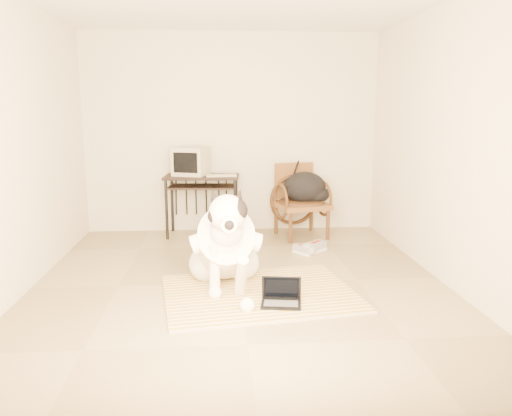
{
  "coord_description": "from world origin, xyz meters",
  "views": [
    {
      "loc": [
        -0.2,
        -4.67,
        1.68
      ],
      "look_at": [
        0.16,
        -0.04,
        0.76
      ],
      "focal_mm": 35.0,
      "sensor_mm": 36.0,
      "label": 1
    }
  ],
  "objects": [
    {
      "name": "floor",
      "position": [
        0.0,
        0.0,
        0.0
      ],
      "size": [
        4.5,
        4.5,
        0.0
      ],
      "primitive_type": "plane",
      "color": "#8D7B56",
      "rests_on": "ground"
    },
    {
      "name": "wall_back",
      "position": [
        0.0,
        2.25,
        1.35
      ],
      "size": [
        4.5,
        0.0,
        4.5
      ],
      "primitive_type": "plane",
      "rotation": [
        1.57,
        0.0,
        0.0
      ],
      "color": "beige",
      "rests_on": "floor"
    },
    {
      "name": "wall_left",
      "position": [
        -2.0,
        0.0,
        1.35
      ],
      "size": [
        0.0,
        4.5,
        4.5
      ],
      "primitive_type": "plane",
      "rotation": [
        1.57,
        0.0,
        1.57
      ],
      "color": "beige",
      "rests_on": "floor"
    },
    {
      "name": "rattan_chair",
      "position": [
        0.89,
        1.81,
        0.48
      ],
      "size": [
        0.76,
        0.75,
        0.96
      ],
      "color": "brown",
      "rests_on": "floor"
    },
    {
      "name": "desk_keyboard",
      "position": [
        -0.16,
        1.83,
        0.83
      ],
      "size": [
        0.4,
        0.17,
        0.03
      ],
      "primitive_type": "cube",
      "rotation": [
        0.0,
        0.0,
        0.07
      ],
      "color": "#B9AF91",
      "rests_on": "computer_desk"
    },
    {
      "name": "wall_right",
      "position": [
        2.0,
        0.0,
        1.35
      ],
      "size": [
        0.0,
        4.5,
        4.5
      ],
      "primitive_type": "plane",
      "rotation": [
        1.57,
        0.0,
        -1.57
      ],
      "color": "beige",
      "rests_on": "floor"
    },
    {
      "name": "sneaker_left",
      "position": [
        0.8,
        0.96,
        0.04
      ],
      "size": [
        0.25,
        0.28,
        0.1
      ],
      "color": "white",
      "rests_on": "floor"
    },
    {
      "name": "sneaker_right",
      "position": [
        0.95,
        1.03,
        0.05
      ],
      "size": [
        0.34,
        0.32,
        0.12
      ],
      "color": "white",
      "rests_on": "floor"
    },
    {
      "name": "laptop",
      "position": [
        0.33,
        -0.61,
        0.08
      ],
      "size": [
        0.38,
        0.3,
        0.24
      ],
      "color": "black",
      "rests_on": "rug"
    },
    {
      "name": "computer_desk",
      "position": [
        -0.41,
        1.93,
        0.7
      ],
      "size": [
        1.01,
        0.61,
        0.81
      ],
      "color": "black",
      "rests_on": "floor"
    },
    {
      "name": "pc_tower",
      "position": [
        -0.19,
        1.97,
        0.21
      ],
      "size": [
        0.19,
        0.45,
        0.42
      ],
      "color": "#4F4F51",
      "rests_on": "floor"
    },
    {
      "name": "wall_front",
      "position": [
        0.0,
        -2.25,
        1.35
      ],
      "size": [
        4.5,
        0.0,
        4.5
      ],
      "primitive_type": "plane",
      "rotation": [
        -1.57,
        0.0,
        0.0
      ],
      "color": "beige",
      "rests_on": "floor"
    },
    {
      "name": "crt_monitor",
      "position": [
        -0.55,
        1.99,
        1.0
      ],
      "size": [
        0.52,
        0.51,
        0.37
      ],
      "color": "#B9AF91",
      "rests_on": "computer_desk"
    },
    {
      "name": "dog",
      "position": [
        -0.14,
        -0.12,
        0.41
      ],
      "size": [
        0.7,
        1.44,
        1.05
      ],
      "color": "white",
      "rests_on": "rug"
    },
    {
      "name": "backpack",
      "position": [
        0.98,
        1.82,
        0.64
      ],
      "size": [
        0.62,
        0.47,
        0.42
      ],
      "color": "black",
      "rests_on": "rattan_chair"
    },
    {
      "name": "rug",
      "position": [
        0.17,
        -0.32,
        0.01
      ],
      "size": [
        1.9,
        1.56,
        0.02
      ],
      "color": "orange",
      "rests_on": "floor"
    }
  ]
}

